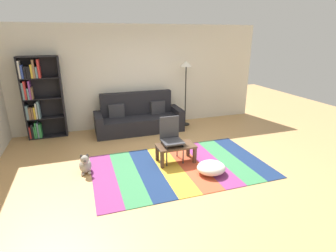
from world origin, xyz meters
name	(u,v)px	position (x,y,z in m)	size (l,w,h in m)	color
ground_plane	(172,161)	(0.00, 0.00, 0.00)	(14.00, 14.00, 0.00)	tan
back_wall	(141,77)	(0.00, 2.55, 1.35)	(6.80, 0.10, 2.70)	silver
rug	(180,167)	(0.07, -0.27, 0.00)	(3.32, 2.02, 0.01)	#843370
couch	(139,118)	(-0.22, 2.02, 0.34)	(2.26, 0.80, 1.00)	black
bookshelf	(38,98)	(-2.59, 2.31, 0.99)	(0.90, 0.28, 1.97)	black
coffee_table	(176,148)	(0.06, -0.04, 0.30)	(0.75, 0.42, 0.36)	#513826
pouf	(211,168)	(0.51, -0.70, 0.12)	(0.53, 0.49, 0.22)	white
dog	(85,165)	(-1.67, 0.09, 0.16)	(0.22, 0.35, 0.40)	#9E998E
standing_lamp	(186,72)	(1.12, 2.08, 1.48)	(0.32, 0.32, 1.78)	black
tv_remote	(183,145)	(0.18, -0.11, 0.38)	(0.04, 0.15, 0.02)	black
folding_chair	(171,135)	(0.00, 0.09, 0.53)	(0.40, 0.40, 0.90)	#38383D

